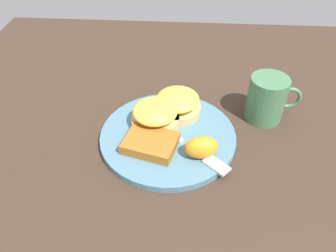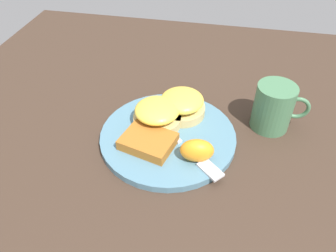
{
  "view_description": "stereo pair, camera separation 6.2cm",
  "coord_description": "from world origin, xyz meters",
  "px_view_note": "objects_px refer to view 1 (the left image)",
  "views": [
    {
      "loc": [
        0.03,
        -0.47,
        0.45
      ],
      "look_at": [
        0.0,
        0.0,
        0.03
      ],
      "focal_mm": 35.0,
      "sensor_mm": 36.0,
      "label": 1
    },
    {
      "loc": [
        0.09,
        -0.46,
        0.45
      ],
      "look_at": [
        0.0,
        0.0,
        0.03
      ],
      "focal_mm": 35.0,
      "sensor_mm": 36.0,
      "label": 2
    }
  ],
  "objects_px": {
    "hashbrown_patty": "(150,143)",
    "fork": "(185,144)",
    "cup": "(267,99)",
    "sandwich_benedict_right": "(155,115)",
    "orange_wedge": "(201,147)",
    "sandwich_benedict_left": "(178,103)"
  },
  "relations": [
    {
      "from": "hashbrown_patty",
      "to": "fork",
      "type": "bearing_deg",
      "value": 9.19
    },
    {
      "from": "cup",
      "to": "sandwich_benedict_right",
      "type": "bearing_deg",
      "value": -165.9
    },
    {
      "from": "hashbrown_patty",
      "to": "orange_wedge",
      "type": "distance_m",
      "value": 0.1
    },
    {
      "from": "sandwich_benedict_left",
      "to": "cup",
      "type": "distance_m",
      "value": 0.18
    },
    {
      "from": "sandwich_benedict_right",
      "to": "fork",
      "type": "bearing_deg",
      "value": -40.68
    },
    {
      "from": "sandwich_benedict_right",
      "to": "cup",
      "type": "xyz_separation_m",
      "value": [
        0.22,
        0.06,
        0.01
      ]
    },
    {
      "from": "orange_wedge",
      "to": "fork",
      "type": "bearing_deg",
      "value": 135.61
    },
    {
      "from": "hashbrown_patty",
      "to": "orange_wedge",
      "type": "bearing_deg",
      "value": -10.52
    },
    {
      "from": "sandwich_benedict_left",
      "to": "sandwich_benedict_right",
      "type": "relative_size",
      "value": 1.0
    },
    {
      "from": "sandwich_benedict_left",
      "to": "cup",
      "type": "relative_size",
      "value": 0.88
    },
    {
      "from": "sandwich_benedict_left",
      "to": "fork",
      "type": "distance_m",
      "value": 0.1
    },
    {
      "from": "fork",
      "to": "cup",
      "type": "relative_size",
      "value": 1.68
    },
    {
      "from": "sandwich_benedict_left",
      "to": "orange_wedge",
      "type": "xyz_separation_m",
      "value": [
        0.05,
        -0.12,
        -0.0
      ]
    },
    {
      "from": "sandwich_benedict_right",
      "to": "hashbrown_patty",
      "type": "relative_size",
      "value": 1.02
    },
    {
      "from": "orange_wedge",
      "to": "fork",
      "type": "distance_m",
      "value": 0.04
    },
    {
      "from": "sandwich_benedict_right",
      "to": "orange_wedge",
      "type": "xyz_separation_m",
      "value": [
        0.09,
        -0.08,
        -0.0
      ]
    },
    {
      "from": "sandwich_benedict_left",
      "to": "cup",
      "type": "xyz_separation_m",
      "value": [
        0.18,
        0.01,
        0.01
      ]
    },
    {
      "from": "fork",
      "to": "orange_wedge",
      "type": "bearing_deg",
      "value": -44.39
    },
    {
      "from": "orange_wedge",
      "to": "cup",
      "type": "height_order",
      "value": "cup"
    },
    {
      "from": "sandwich_benedict_left",
      "to": "hashbrown_patty",
      "type": "xyz_separation_m",
      "value": [
        -0.05,
        -0.11,
        -0.01
      ]
    },
    {
      "from": "sandwich_benedict_left",
      "to": "orange_wedge",
      "type": "bearing_deg",
      "value": -68.79
    },
    {
      "from": "sandwich_benedict_right",
      "to": "cup",
      "type": "relative_size",
      "value": 0.88
    }
  ]
}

